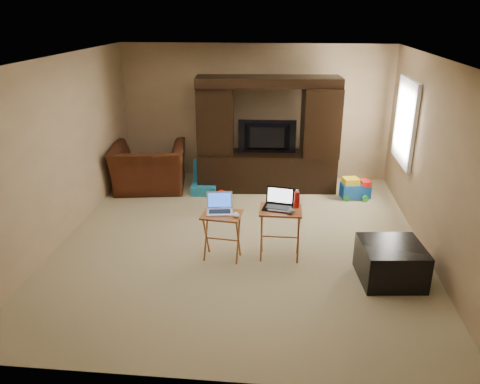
# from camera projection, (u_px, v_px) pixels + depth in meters

# --- Properties ---
(floor) EXTENTS (5.50, 5.50, 0.00)m
(floor) POSITION_uv_depth(u_px,v_px,m) (241.00, 239.00, 6.69)
(floor) COLOR tan
(floor) RESTS_ON ground
(ceiling) EXTENTS (5.50, 5.50, 0.00)m
(ceiling) POSITION_uv_depth(u_px,v_px,m) (242.00, 58.00, 5.77)
(ceiling) COLOR silver
(ceiling) RESTS_ON ground
(wall_back) EXTENTS (5.00, 0.00, 5.00)m
(wall_back) POSITION_uv_depth(u_px,v_px,m) (255.00, 113.00, 8.78)
(wall_back) COLOR tan
(wall_back) RESTS_ON ground
(wall_front) EXTENTS (5.00, 0.00, 5.00)m
(wall_front) POSITION_uv_depth(u_px,v_px,m) (209.00, 257.00, 3.68)
(wall_front) COLOR tan
(wall_front) RESTS_ON ground
(wall_left) EXTENTS (0.00, 5.50, 5.50)m
(wall_left) POSITION_uv_depth(u_px,v_px,m) (61.00, 150.00, 6.45)
(wall_left) COLOR tan
(wall_left) RESTS_ON ground
(wall_right) EXTENTS (0.00, 5.50, 5.50)m
(wall_right) POSITION_uv_depth(u_px,v_px,m) (435.00, 161.00, 6.00)
(wall_right) COLOR tan
(wall_right) RESTS_ON ground
(window_pane) EXTENTS (0.00, 1.20, 1.20)m
(window_pane) POSITION_uv_depth(u_px,v_px,m) (407.00, 122.00, 7.39)
(window_pane) COLOR white
(window_pane) RESTS_ON ground
(window_frame) EXTENTS (0.06, 1.14, 1.34)m
(window_frame) POSITION_uv_depth(u_px,v_px,m) (405.00, 122.00, 7.39)
(window_frame) COLOR white
(window_frame) RESTS_ON ground
(entertainment_center) EXTENTS (2.50, 0.82, 2.01)m
(entertainment_center) POSITION_uv_depth(u_px,v_px,m) (267.00, 135.00, 8.21)
(entertainment_center) COLOR black
(entertainment_center) RESTS_ON floor
(television) EXTENTS (1.02, 0.18, 0.59)m
(television) POSITION_uv_depth(u_px,v_px,m) (267.00, 138.00, 8.18)
(television) COLOR black
(television) RESTS_ON entertainment_center
(recliner) EXTENTS (1.44, 1.30, 0.83)m
(recliner) POSITION_uv_depth(u_px,v_px,m) (149.00, 168.00, 8.37)
(recliner) COLOR #431E0E
(recliner) RESTS_ON floor
(child_rocker) EXTENTS (0.45, 0.51, 0.58)m
(child_rocker) POSITION_uv_depth(u_px,v_px,m) (204.00, 178.00, 8.25)
(child_rocker) COLOR #186785
(child_rocker) RESTS_ON floor
(plush_toy) EXTENTS (0.33, 0.28, 0.37)m
(plush_toy) POSITION_uv_depth(u_px,v_px,m) (221.00, 201.00, 7.54)
(plush_toy) COLOR red
(plush_toy) RESTS_ON floor
(push_toy) EXTENTS (0.56, 0.45, 0.37)m
(push_toy) POSITION_uv_depth(u_px,v_px,m) (355.00, 188.00, 8.06)
(push_toy) COLOR blue
(push_toy) RESTS_ON floor
(ottoman) EXTENTS (0.79, 0.79, 0.46)m
(ottoman) POSITION_uv_depth(u_px,v_px,m) (391.00, 262.00, 5.61)
(ottoman) COLOR black
(ottoman) RESTS_ON floor
(tray_table_left) EXTENTS (0.53, 0.45, 0.64)m
(tray_table_left) POSITION_uv_depth(u_px,v_px,m) (222.00, 236.00, 6.06)
(tray_table_left) COLOR #9C5225
(tray_table_left) RESTS_ON floor
(tray_table_right) EXTENTS (0.54, 0.43, 0.69)m
(tray_table_right) POSITION_uv_depth(u_px,v_px,m) (280.00, 234.00, 6.07)
(tray_table_right) COLOR #A14F27
(tray_table_right) RESTS_ON floor
(laptop_left) EXTENTS (0.37, 0.32, 0.24)m
(laptop_left) POSITION_uv_depth(u_px,v_px,m) (220.00, 204.00, 5.93)
(laptop_left) COLOR silver
(laptop_left) RESTS_ON tray_table_left
(laptop_right) EXTENTS (0.41, 0.36, 0.24)m
(laptop_right) POSITION_uv_depth(u_px,v_px,m) (278.00, 200.00, 5.92)
(laptop_right) COLOR black
(laptop_right) RESTS_ON tray_table_right
(mouse_left) EXTENTS (0.11, 0.15, 0.05)m
(mouse_left) POSITION_uv_depth(u_px,v_px,m) (236.00, 215.00, 5.85)
(mouse_left) COLOR white
(mouse_left) RESTS_ON tray_table_left
(mouse_right) EXTENTS (0.13, 0.16, 0.06)m
(mouse_right) POSITION_uv_depth(u_px,v_px,m) (291.00, 211.00, 5.81)
(mouse_right) COLOR #424147
(mouse_right) RESTS_ON tray_table_right
(water_bottle) EXTENTS (0.07, 0.07, 0.21)m
(water_bottle) POSITION_uv_depth(u_px,v_px,m) (297.00, 200.00, 5.96)
(water_bottle) COLOR red
(water_bottle) RESTS_ON tray_table_right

